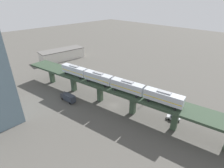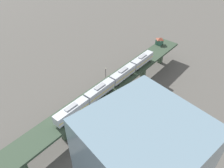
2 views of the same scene
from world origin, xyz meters
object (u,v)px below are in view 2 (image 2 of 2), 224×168
object	(u,v)px
signal_hut	(160,41)
delivery_truck	(92,138)
street_car_black	(102,86)
street_car_silver	(132,72)
subway_train	(112,82)
street_lamp	(106,74)

from	to	relation	value
signal_hut	delivery_truck	world-z (taller)	signal_hut
street_car_black	street_car_silver	xyz separation A→B (m)	(-0.84, -16.72, 0.00)
subway_train	street_car_silver	size ratio (longest dim) A/B	10.43
signal_hut	delivery_truck	xyz separation A→B (m)	(-19.67, 53.95, -8.68)
subway_train	signal_hut	distance (m)	39.51
street_car_black	delivery_truck	size ratio (longest dim) A/B	0.64
street_car_silver	delivery_truck	world-z (taller)	delivery_truck
signal_hut	street_car_black	xyz separation A→B (m)	(0.16, 34.49, -9.50)
street_car_black	delivery_truck	bearing A→B (deg)	135.53
delivery_truck	street_lamp	size ratio (longest dim) A/B	1.06
signal_hut	street_car_silver	distance (m)	20.16
subway_train	street_car_black	world-z (taller)	subway_train
delivery_truck	signal_hut	bearing A→B (deg)	-69.97
signal_hut	street_car_silver	size ratio (longest dim) A/B	0.78
street_car_silver	street_lamp	size ratio (longest dim) A/B	0.68
signal_hut	street_lamp	distance (m)	31.36
subway_train	street_car_silver	distance (m)	24.78
delivery_truck	subway_train	bearing A→B (deg)	-59.83
subway_train	street_car_silver	world-z (taller)	subway_train
street_car_black	street_car_silver	distance (m)	16.74
street_car_silver	subway_train	bearing A→B (deg)	115.67
street_car_black	street_car_silver	world-z (taller)	same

